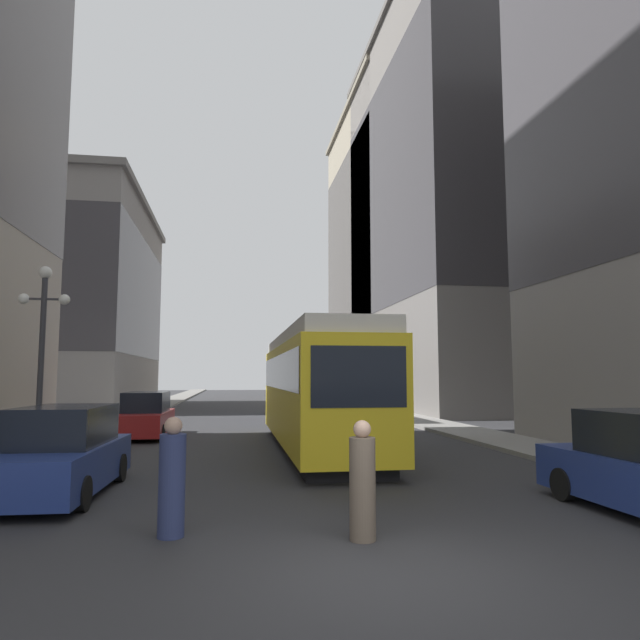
{
  "coord_description": "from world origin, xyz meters",
  "views": [
    {
      "loc": [
        -1.96,
        -7.12,
        2.44
      ],
      "look_at": [
        0.25,
        7.26,
        3.9
      ],
      "focal_mm": 31.82,
      "sensor_mm": 36.0,
      "label": 1
    }
  ],
  "objects_px": {
    "streetcar": "(316,387)",
    "parked_car_left_near": "(146,416)",
    "parked_car_left_mid": "(63,454)",
    "lamp_post_left_near": "(43,331)",
    "pedestrian_crossing_near": "(172,480)",
    "pedestrian_crossing_far": "(362,484)",
    "transit_bus": "(330,385)"
  },
  "relations": [
    {
      "from": "streetcar",
      "to": "lamp_post_left_near",
      "type": "xyz_separation_m",
      "value": [
        -8.17,
        -2.06,
        1.64
      ]
    },
    {
      "from": "parked_car_left_mid",
      "to": "lamp_post_left_near",
      "type": "xyz_separation_m",
      "value": [
        -1.9,
        4.43,
        2.89
      ]
    },
    {
      "from": "transit_bus",
      "to": "pedestrian_crossing_far",
      "type": "distance_m",
      "value": 25.25
    },
    {
      "from": "streetcar",
      "to": "pedestrian_crossing_far",
      "type": "relative_size",
      "value": 7.51
    },
    {
      "from": "transit_bus",
      "to": "pedestrian_crossing_near",
      "type": "height_order",
      "value": "transit_bus"
    },
    {
      "from": "parked_car_left_near",
      "to": "pedestrian_crossing_near",
      "type": "xyz_separation_m",
      "value": [
        2.57,
        -14.92,
        0.0
      ]
    },
    {
      "from": "streetcar",
      "to": "transit_bus",
      "type": "xyz_separation_m",
      "value": [
        2.97,
        14.36,
        -0.15
      ]
    },
    {
      "from": "streetcar",
      "to": "pedestrian_crossing_near",
      "type": "bearing_deg",
      "value": -110.59
    },
    {
      "from": "pedestrian_crossing_near",
      "to": "lamp_post_left_near",
      "type": "xyz_separation_m",
      "value": [
        -4.47,
        7.9,
        2.89
      ]
    },
    {
      "from": "transit_bus",
      "to": "parked_car_left_mid",
      "type": "bearing_deg",
      "value": -113.35
    },
    {
      "from": "pedestrian_crossing_near",
      "to": "pedestrian_crossing_far",
      "type": "distance_m",
      "value": 2.93
    },
    {
      "from": "transit_bus",
      "to": "parked_car_left_near",
      "type": "xyz_separation_m",
      "value": [
        -9.24,
        -9.4,
        -1.1
      ]
    },
    {
      "from": "streetcar",
      "to": "lamp_post_left_near",
      "type": "relative_size",
      "value": 2.44
    },
    {
      "from": "parked_car_left_near",
      "to": "lamp_post_left_near",
      "type": "distance_m",
      "value": 7.82
    },
    {
      "from": "parked_car_left_mid",
      "to": "lamp_post_left_near",
      "type": "bearing_deg",
      "value": 115.05
    },
    {
      "from": "lamp_post_left_near",
      "to": "streetcar",
      "type": "bearing_deg",
      "value": 14.18
    },
    {
      "from": "transit_bus",
      "to": "pedestrian_crossing_near",
      "type": "relative_size",
      "value": 7.13
    },
    {
      "from": "transit_bus",
      "to": "parked_car_left_mid",
      "type": "height_order",
      "value": "transit_bus"
    },
    {
      "from": "parked_car_left_mid",
      "to": "pedestrian_crossing_far",
      "type": "bearing_deg",
      "value": -35.11
    },
    {
      "from": "transit_bus",
      "to": "parked_car_left_mid",
      "type": "distance_m",
      "value": 22.83
    },
    {
      "from": "parked_car_left_mid",
      "to": "pedestrian_crossing_near",
      "type": "distance_m",
      "value": 4.32
    },
    {
      "from": "pedestrian_crossing_near",
      "to": "pedestrian_crossing_far",
      "type": "bearing_deg",
      "value": 58.68
    },
    {
      "from": "parked_car_left_near",
      "to": "pedestrian_crossing_far",
      "type": "distance_m",
      "value": 16.45
    },
    {
      "from": "parked_car_left_near",
      "to": "pedestrian_crossing_near",
      "type": "distance_m",
      "value": 15.14
    },
    {
      "from": "parked_car_left_mid",
      "to": "streetcar",
      "type": "bearing_deg",
      "value": 47.85
    },
    {
      "from": "streetcar",
      "to": "parked_car_left_near",
      "type": "relative_size",
      "value": 2.68
    },
    {
      "from": "lamp_post_left_near",
      "to": "pedestrian_crossing_near",
      "type": "bearing_deg",
      "value": -60.52
    },
    {
      "from": "pedestrian_crossing_far",
      "to": "lamp_post_left_near",
      "type": "bearing_deg",
      "value": -143.59
    },
    {
      "from": "parked_car_left_near",
      "to": "parked_car_left_mid",
      "type": "distance_m",
      "value": 11.45
    },
    {
      "from": "streetcar",
      "to": "parked_car_left_mid",
      "type": "xyz_separation_m",
      "value": [
        -6.26,
        -6.49,
        -1.26
      ]
    },
    {
      "from": "streetcar",
      "to": "transit_bus",
      "type": "distance_m",
      "value": 14.66
    },
    {
      "from": "parked_car_left_near",
      "to": "lamp_post_left_near",
      "type": "relative_size",
      "value": 0.91
    }
  ]
}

